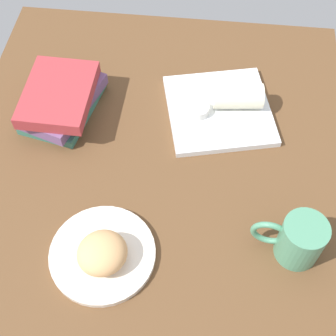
{
  "coord_description": "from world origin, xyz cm",
  "views": [
    {
      "loc": [
        -56.91,
        -10.11,
        93.15
      ],
      "look_at": [
        0.85,
        -3.77,
        7.0
      ],
      "focal_mm": 50.96,
      "sensor_mm": 36.0,
      "label": 1
    }
  ],
  "objects_px": {
    "round_plate": "(103,254)",
    "square_plate": "(219,110)",
    "sauce_cup": "(198,109)",
    "coffee_mug": "(299,239)",
    "scone_pastry": "(102,253)",
    "breakfast_wrap": "(238,96)",
    "book_stack": "(61,100)"
  },
  "relations": [
    {
      "from": "coffee_mug",
      "to": "scone_pastry",
      "type": "bearing_deg",
      "value": 99.81
    },
    {
      "from": "round_plate",
      "to": "breakfast_wrap",
      "type": "relative_size",
      "value": 1.83
    },
    {
      "from": "sauce_cup",
      "to": "scone_pastry",
      "type": "bearing_deg",
      "value": 158.65
    },
    {
      "from": "breakfast_wrap",
      "to": "book_stack",
      "type": "distance_m",
      "value": 0.42
    },
    {
      "from": "round_plate",
      "to": "coffee_mug",
      "type": "distance_m",
      "value": 0.39
    },
    {
      "from": "sauce_cup",
      "to": "coffee_mug",
      "type": "distance_m",
      "value": 0.4
    },
    {
      "from": "coffee_mug",
      "to": "square_plate",
      "type": "bearing_deg",
      "value": 25.43
    },
    {
      "from": "square_plate",
      "to": "book_stack",
      "type": "distance_m",
      "value": 0.38
    },
    {
      "from": "book_stack",
      "to": "sauce_cup",
      "type": "bearing_deg",
      "value": -86.67
    },
    {
      "from": "sauce_cup",
      "to": "breakfast_wrap",
      "type": "relative_size",
      "value": 0.47
    },
    {
      "from": "round_plate",
      "to": "square_plate",
      "type": "relative_size",
      "value": 0.87
    },
    {
      "from": "coffee_mug",
      "to": "book_stack",
      "type": "bearing_deg",
      "value": 60.15
    },
    {
      "from": "square_plate",
      "to": "book_stack",
      "type": "height_order",
      "value": "book_stack"
    },
    {
      "from": "breakfast_wrap",
      "to": "coffee_mug",
      "type": "height_order",
      "value": "coffee_mug"
    },
    {
      "from": "round_plate",
      "to": "scone_pastry",
      "type": "distance_m",
      "value": 0.04
    },
    {
      "from": "square_plate",
      "to": "round_plate",
      "type": "bearing_deg",
      "value": 152.17
    },
    {
      "from": "sauce_cup",
      "to": "coffee_mug",
      "type": "height_order",
      "value": "coffee_mug"
    },
    {
      "from": "breakfast_wrap",
      "to": "sauce_cup",
      "type": "bearing_deg",
      "value": -75.95
    },
    {
      "from": "scone_pastry",
      "to": "round_plate",
      "type": "bearing_deg",
      "value": 24.64
    },
    {
      "from": "round_plate",
      "to": "sauce_cup",
      "type": "xyz_separation_m",
      "value": [
        0.38,
        -0.16,
        0.02
      ]
    },
    {
      "from": "round_plate",
      "to": "scone_pastry",
      "type": "height_order",
      "value": "scone_pastry"
    },
    {
      "from": "square_plate",
      "to": "sauce_cup",
      "type": "bearing_deg",
      "value": 110.69
    },
    {
      "from": "scone_pastry",
      "to": "book_stack",
      "type": "bearing_deg",
      "value": 24.45
    },
    {
      "from": "round_plate",
      "to": "square_plate",
      "type": "xyz_separation_m",
      "value": [
        0.4,
        -0.21,
        0.0
      ]
    },
    {
      "from": "book_stack",
      "to": "coffee_mug",
      "type": "distance_m",
      "value": 0.63
    },
    {
      "from": "breakfast_wrap",
      "to": "scone_pastry",
      "type": "bearing_deg",
      "value": -36.51
    },
    {
      "from": "scone_pastry",
      "to": "breakfast_wrap",
      "type": "relative_size",
      "value": 0.85
    },
    {
      "from": "round_plate",
      "to": "coffee_mug",
      "type": "bearing_deg",
      "value": -82.28
    },
    {
      "from": "scone_pastry",
      "to": "coffee_mug",
      "type": "height_order",
      "value": "coffee_mug"
    },
    {
      "from": "round_plate",
      "to": "sauce_cup",
      "type": "bearing_deg",
      "value": -22.79
    },
    {
      "from": "round_plate",
      "to": "square_plate",
      "type": "bearing_deg",
      "value": -27.83
    },
    {
      "from": "sauce_cup",
      "to": "book_stack",
      "type": "bearing_deg",
      "value": 93.33
    }
  ]
}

